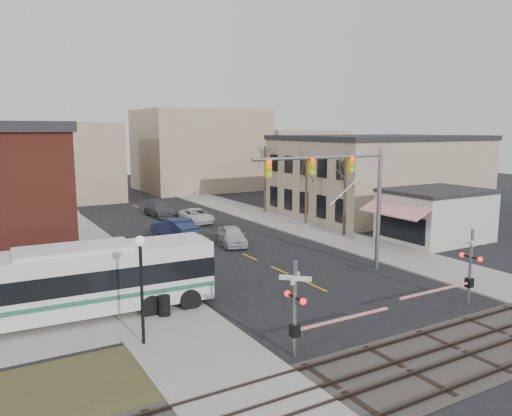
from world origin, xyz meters
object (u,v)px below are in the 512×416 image
at_px(transit_bus, 75,281).
at_px(car_d, 160,209).
at_px(traffic_signal_mast, 348,185).
at_px(trash_bin, 164,306).
at_px(pedestrian_near, 133,289).
at_px(pedestrian_far, 97,273).
at_px(rr_crossing_west, 304,308).
at_px(street_lamp, 141,268).
at_px(car_b, 174,227).
at_px(car_c, 196,216).
at_px(rr_crossing_east, 465,268).
at_px(car_a, 232,236).

bearing_deg(transit_bus, car_d, 62.68).
height_order(traffic_signal_mast, trash_bin, traffic_signal_mast).
height_order(pedestrian_near, pedestrian_far, pedestrian_far).
relative_size(transit_bus, traffic_signal_mast, 1.39).
height_order(rr_crossing_west, pedestrian_near, rr_crossing_west).
bearing_deg(street_lamp, transit_bus, 112.22).
bearing_deg(transit_bus, pedestrian_near, 10.87).
bearing_deg(transit_bus, traffic_signal_mast, -2.35).
height_order(car_b, pedestrian_far, pedestrian_far).
distance_m(transit_bus, pedestrian_near, 3.22).
relative_size(trash_bin, car_d, 0.18).
distance_m(car_c, car_d, 5.54).
bearing_deg(car_d, pedestrian_near, -114.44).
distance_m(rr_crossing_east, car_a, 18.76).
relative_size(car_c, pedestrian_far, 2.66).
bearing_deg(transit_bus, rr_crossing_west, -49.73).
bearing_deg(rr_crossing_west, rr_crossing_east, 3.26).
distance_m(transit_bus, street_lamp, 5.18).
bearing_deg(car_d, pedestrian_far, -119.84).
height_order(rr_crossing_west, car_a, rr_crossing_west).
height_order(transit_bus, car_d, transit_bus).
height_order(rr_crossing_west, car_d, rr_crossing_west).
bearing_deg(street_lamp, car_d, 69.35).
distance_m(trash_bin, car_a, 15.76).
bearing_deg(transit_bus, rr_crossing_east, -23.88).
relative_size(car_b, pedestrian_far, 2.77).
bearing_deg(pedestrian_far, car_b, -12.69).
bearing_deg(car_c, transit_bus, -125.94).
bearing_deg(car_a, pedestrian_far, -137.75).
distance_m(transit_bus, pedestrian_far, 4.57).
height_order(car_b, car_c, car_b).
bearing_deg(rr_crossing_west, street_lamp, 143.36).
bearing_deg(traffic_signal_mast, car_c, 92.88).
distance_m(car_c, pedestrian_far, 21.23).
relative_size(traffic_signal_mast, car_d, 1.80).
height_order(traffic_signal_mast, street_lamp, traffic_signal_mast).
xyz_separation_m(trash_bin, car_c, (11.47, 22.54, 0.06)).
relative_size(rr_crossing_west, car_b, 1.10).
relative_size(rr_crossing_east, pedestrian_near, 3.66).
xyz_separation_m(rr_crossing_east, car_d, (-4.80, 33.81, -1.19)).
bearing_deg(rr_crossing_east, street_lamp, 168.07).
xyz_separation_m(rr_crossing_west, car_b, (3.56, 24.03, -1.13)).
bearing_deg(car_c, car_a, -97.25).
bearing_deg(trash_bin, car_a, 50.39).
xyz_separation_m(street_lamp, car_b, (9.00, 19.98, -2.60)).
distance_m(car_b, pedestrian_near, 16.79).
xyz_separation_m(rr_crossing_east, street_lamp, (-16.25, 3.43, 1.47)).
bearing_deg(pedestrian_near, trash_bin, -161.13).
xyz_separation_m(trash_bin, car_b, (7.12, 17.34, 0.22)).
bearing_deg(trash_bin, street_lamp, -125.42).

